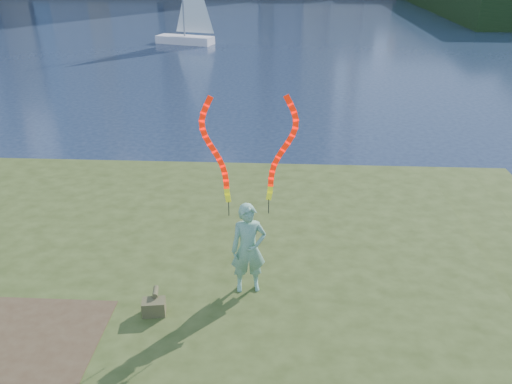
{
  "coord_description": "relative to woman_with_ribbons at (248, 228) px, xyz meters",
  "views": [
    {
      "loc": [
        2.47,
        -9.24,
        6.94
      ],
      "look_at": [
        1.93,
        1.0,
        1.9
      ],
      "focal_mm": 35.0,
      "sensor_mm": 36.0,
      "label": 1
    }
  ],
  "objects": [
    {
      "name": "woman_with_ribbons",
      "position": [
        0.0,
        0.0,
        0.0
      ],
      "size": [
        2.12,
        0.61,
        4.23
      ],
      "rotation": [
        0.0,
        0.0,
        0.18
      ],
      "color": "#217C51",
      "rests_on": "grassy_knoll"
    },
    {
      "name": "ground",
      "position": [
        -1.9,
        1.12,
        -2.19
      ],
      "size": [
        320.0,
        320.0,
        0.0
      ],
      "primitive_type": "plane",
      "color": "#18243C",
      "rests_on": "ground"
    },
    {
      "name": "canvas_bag",
      "position": [
        -1.71,
        -0.87,
        -1.23
      ],
      "size": [
        0.45,
        0.51,
        0.4
      ],
      "rotation": [
        0.0,
        0.0,
        0.14
      ],
      "color": "#433E26",
      "rests_on": "grassy_knoll"
    },
    {
      "name": "grassy_knoll",
      "position": [
        -1.9,
        -1.18,
        -1.85
      ],
      "size": [
        20.0,
        18.0,
        0.8
      ],
      "color": "#344217",
      "rests_on": "ground"
    },
    {
      "name": "sailboat",
      "position": [
        -7.05,
        32.56,
        -0.92
      ],
      "size": [
        4.88,
        2.73,
        7.38
      ],
      "rotation": [
        0.0,
        0.0,
        -0.29
      ],
      "color": "white",
      "rests_on": "ground"
    }
  ]
}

